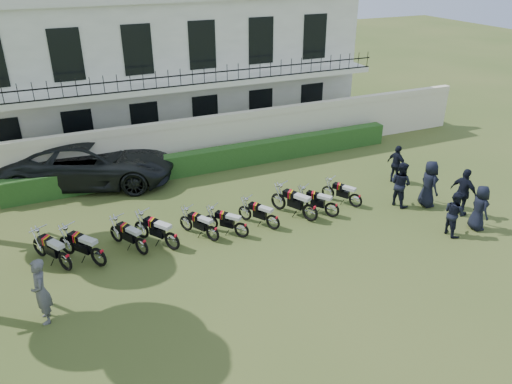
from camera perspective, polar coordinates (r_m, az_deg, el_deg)
ground at (r=16.76m, az=0.56°, el=-6.95°), size 100.00×100.00×0.00m
perimeter_wall at (r=23.01m, az=-7.70°, el=5.59°), size 30.00×0.35×2.30m
hedge at (r=22.82m, az=-4.61°, el=3.76°), size 18.00×0.60×1.00m
building at (r=27.90m, az=-11.69°, el=14.36°), size 20.40×9.60×7.40m
motorcycle_0 at (r=16.71m, az=-21.05°, el=-6.96°), size 1.10×1.81×1.11m
motorcycle_1 at (r=16.56m, az=-17.61°, el=-6.63°), size 1.32×1.74×1.14m
motorcycle_2 at (r=16.82m, az=-12.98°, el=-5.63°), size 1.01×1.73×1.05m
motorcycle_3 at (r=16.87m, az=-9.60°, el=-5.08°), size 1.21×1.76×1.11m
motorcycle_4 at (r=17.21m, az=-5.00°, el=-4.33°), size 1.00×1.59×0.98m
motorcycle_5 at (r=17.35m, az=-1.66°, el=-3.95°), size 1.23×1.44×0.99m
motorcycle_6 at (r=17.85m, az=1.97°, el=-3.05°), size 1.03×1.57×0.98m
motorcycle_7 at (r=18.44m, az=6.22°, el=-1.90°), size 1.10×1.94×1.16m
motorcycle_8 at (r=18.85m, az=8.71°, el=-1.62°), size 1.16×1.58×1.02m
motorcycle_9 at (r=19.74m, az=11.35°, el=-0.58°), size 0.97×1.58×0.97m
suv at (r=22.37m, az=-18.39°, el=3.27°), size 7.63×5.32×1.94m
inspector at (r=14.63m, az=-23.37°, el=-10.39°), size 0.49×0.72×1.92m
officer_0 at (r=19.43m, az=24.19°, el=-1.65°), size 0.71×0.92×1.69m
officer_1 at (r=18.73m, az=21.70°, el=-2.28°), size 0.67×0.84×1.64m
officer_2 at (r=20.16m, az=22.64°, el=-0.06°), size 0.65×1.17×1.88m
officer_3 at (r=20.45m, az=19.17°, el=0.90°), size 0.71×0.99×1.87m
officer_4 at (r=20.16m, az=16.19°, el=0.89°), size 0.88×1.02×1.81m
officer_5 at (r=22.13m, az=15.77°, el=3.05°), size 0.56×1.04×1.69m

